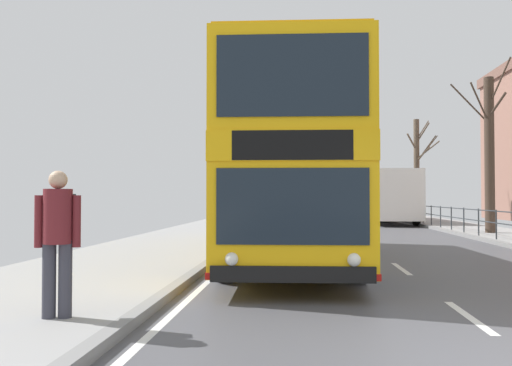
{
  "coord_description": "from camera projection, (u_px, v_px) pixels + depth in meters",
  "views": [
    {
      "loc": [
        -2.23,
        -4.81,
        1.59
      ],
      "look_at": [
        -3.21,
        7.22,
        1.9
      ],
      "focal_mm": 37.93,
      "sensor_mm": 36.0,
      "label": 1
    }
  ],
  "objects": [
    {
      "name": "background_bus_far_lane",
      "position": [
        384.0,
        195.0,
        33.03
      ],
      "size": [
        2.8,
        10.24,
        3.09
      ],
      "color": "white",
      "rests_on": "ground"
    },
    {
      "name": "pedestrian_with_backpack",
      "position": [
        58.0,
        231.0,
        6.53
      ],
      "size": [
        0.55,
        0.57,
        1.76
      ],
      "color": "#383842",
      "rests_on": "ground"
    },
    {
      "name": "bare_tree_far_01",
      "position": [
        417.0,
        166.0,
        37.75
      ],
      "size": [
        2.12,
        1.9,
        6.89
      ],
      "color": "brown",
      "rests_on": "ground"
    },
    {
      "name": "bare_tree_far_00",
      "position": [
        489.0,
        152.0,
        21.96
      ],
      "size": [
        1.95,
        1.59,
        6.9
      ],
      "color": "#423328",
      "rests_on": "ground"
    },
    {
      "name": "pedestrian_railing_far_kerb",
      "position": [
        487.0,
        218.0,
        19.35
      ],
      "size": [
        0.05,
        34.88,
        1.01
      ],
      "color": "#2D3338",
      "rests_on": "ground"
    },
    {
      "name": "double_decker_bus_main",
      "position": [
        290.0,
        171.0,
        13.61
      ],
      "size": [
        2.98,
        11.48,
        4.29
      ],
      "color": "#F4B20F",
      "rests_on": "ground"
    }
  ]
}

